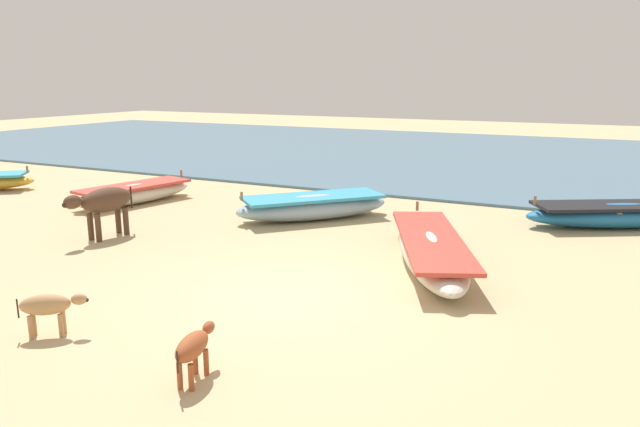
% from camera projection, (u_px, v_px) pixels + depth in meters
% --- Properties ---
extents(ground, '(80.00, 80.00, 0.00)m').
position_uv_depth(ground, '(286.00, 295.00, 9.16)').
color(ground, tan).
extents(sea_water, '(60.00, 20.00, 0.08)m').
position_uv_depth(sea_water, '(497.00, 157.00, 24.87)').
color(sea_water, slate).
rests_on(sea_water, ground).
extents(fishing_boat_0, '(1.74, 3.63, 0.71)m').
position_uv_depth(fishing_boat_0, '(134.00, 193.00, 15.86)').
color(fishing_boat_0, beige).
rests_on(fishing_boat_0, ground).
extents(fishing_boat_1, '(2.86, 4.67, 0.72)m').
position_uv_depth(fishing_boat_1, '(431.00, 249.00, 10.63)').
color(fishing_boat_1, beige).
rests_on(fishing_boat_1, ground).
extents(fishing_boat_3, '(4.42, 3.16, 0.74)m').
position_uv_depth(fishing_boat_3, '(622.00, 214.00, 13.32)').
color(fishing_boat_3, '#1E669E').
rests_on(fishing_boat_3, ground).
extents(fishing_boat_5, '(3.43, 3.56, 0.78)m').
position_uv_depth(fishing_boat_5, '(313.00, 206.00, 14.06)').
color(fishing_boat_5, '#8CA5B7').
rests_on(fishing_boat_5, ground).
extents(cow_adult_dark, '(0.62, 1.65, 1.07)m').
position_uv_depth(cow_adult_dark, '(104.00, 202.00, 12.29)').
color(cow_adult_dark, '#4C3323').
rests_on(cow_adult_dark, ground).
extents(calf_near_rust, '(0.36, 0.86, 0.56)m').
position_uv_depth(calf_near_rust, '(193.00, 347.00, 6.49)').
color(calf_near_rust, '#9E4C28').
rests_on(calf_near_rust, ground).
extents(calf_far_tan, '(0.79, 0.66, 0.57)m').
position_uv_depth(calf_far_tan, '(48.00, 306.00, 7.63)').
color(calf_far_tan, tan).
rests_on(calf_far_tan, ground).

